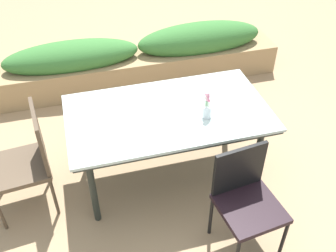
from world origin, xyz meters
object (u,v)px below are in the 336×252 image
dining_table (168,118)px  planter_box (140,59)px  chair_near_right (246,196)px  chair_end_left (27,157)px  flower_vase (207,108)px

dining_table → planter_box: bearing=86.7°
planter_box → chair_near_right: bearing=-83.7°
chair_end_left → flower_vase: bearing=-102.4°
chair_end_left → chair_near_right: bearing=-124.4°
dining_table → chair_near_right: 0.92m
dining_table → chair_near_right: chair_near_right is taller
chair_end_left → flower_vase: size_ratio=3.95×
flower_vase → planter_box: flower_vase is taller
dining_table → planter_box: (0.09, 1.67, -0.37)m
chair_near_right → flower_vase: bearing=-90.0°
chair_near_right → flower_vase: size_ratio=3.65×
dining_table → chair_end_left: size_ratio=1.80×
chair_near_right → flower_vase: (-0.09, 0.67, 0.34)m
flower_vase → dining_table: bearing=152.2°
chair_near_right → chair_end_left: bearing=-35.3°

